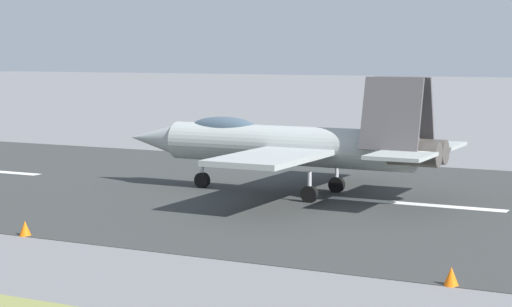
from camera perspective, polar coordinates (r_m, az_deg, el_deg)
name	(u,v)px	position (r m, az deg, el deg)	size (l,w,h in m)	color
ground_plane	(408,204)	(39.89, 9.71, -3.20)	(400.00, 400.00, 0.00)	slate
runway_strip	(409,204)	(39.88, 9.73, -3.18)	(240.00, 26.00, 0.02)	#343635
fighter_jet	(289,144)	(41.56, 2.15, 0.61)	(16.34, 14.02, 5.59)	#A0A6A3
marker_cone_near	(451,276)	(26.37, 12.35, -7.66)	(0.44, 0.44, 0.55)	orange
marker_cone_mid	(25,228)	(33.63, -14.52, -4.65)	(0.44, 0.44, 0.55)	orange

